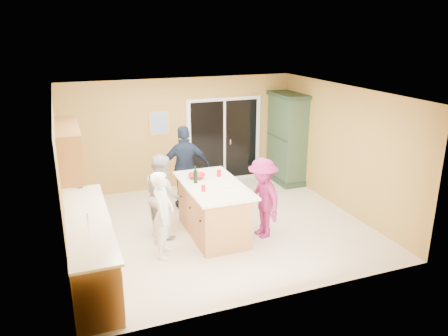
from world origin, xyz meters
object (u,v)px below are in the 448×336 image
object	(u,v)px
kitchen_island	(213,211)
green_hutch	(287,139)
woman_magenta	(263,198)
woman_white	(163,215)
woman_grey	(162,195)
woman_navy	(185,168)

from	to	relation	value
kitchen_island	green_hutch	world-z (taller)	green_hutch
green_hutch	woman_magenta	xyz separation A→B (m)	(-1.87, -2.54, -0.33)
woman_white	woman_grey	world-z (taller)	woman_grey
kitchen_island	woman_navy	world-z (taller)	woman_navy
woman_grey	woman_white	bearing A→B (deg)	157.94
green_hutch	woman_magenta	world-z (taller)	green_hutch
kitchen_island	woman_white	bearing A→B (deg)	-156.14
kitchen_island	woman_grey	bearing A→B (deg)	157.16
kitchen_island	woman_magenta	distance (m)	0.94
green_hutch	woman_magenta	distance (m)	3.17
green_hutch	woman_magenta	bearing A→B (deg)	-126.41
woman_white	woman_magenta	bearing A→B (deg)	-62.36
woman_white	woman_navy	bearing A→B (deg)	-1.19
green_hutch	woman_grey	bearing A→B (deg)	-153.11
woman_grey	green_hutch	bearing A→B (deg)	-72.85
kitchen_island	woman_navy	size ratio (longest dim) A/B	1.07
woman_navy	woman_magenta	size ratio (longest dim) A/B	1.19
woman_white	kitchen_island	bearing A→B (deg)	-41.00
green_hutch	woman_grey	size ratio (longest dim) A/B	1.43
woman_white	woman_grey	bearing A→B (deg)	12.64
woman_navy	green_hutch	bearing A→B (deg)	-161.07
green_hutch	woman_grey	distance (m)	3.99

